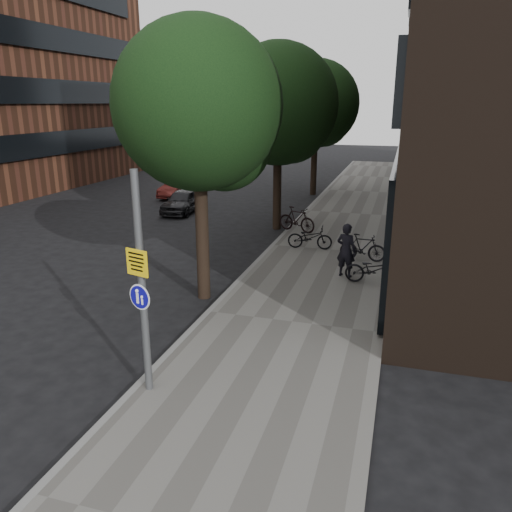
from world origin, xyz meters
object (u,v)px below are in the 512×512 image
at_px(signpost, 142,285).
at_px(parked_car_near, 183,201).
at_px(pedestrian, 346,250).
at_px(parked_bike_facade_near, 374,270).

xyz_separation_m(signpost, parked_car_near, (-6.29, 15.41, -1.65)).
height_order(pedestrian, parked_bike_facade_near, pedestrian).
relative_size(pedestrian, parked_bike_facade_near, 1.00).
height_order(pedestrian, parked_car_near, pedestrian).
bearing_deg(parked_car_near, signpost, -70.25).
bearing_deg(parked_bike_facade_near, pedestrian, 64.34).
relative_size(pedestrian, parked_car_near, 0.50).
height_order(signpost, pedestrian, signpost).
bearing_deg(signpost, parked_bike_facade_near, 77.95).
height_order(signpost, parked_car_near, signpost).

